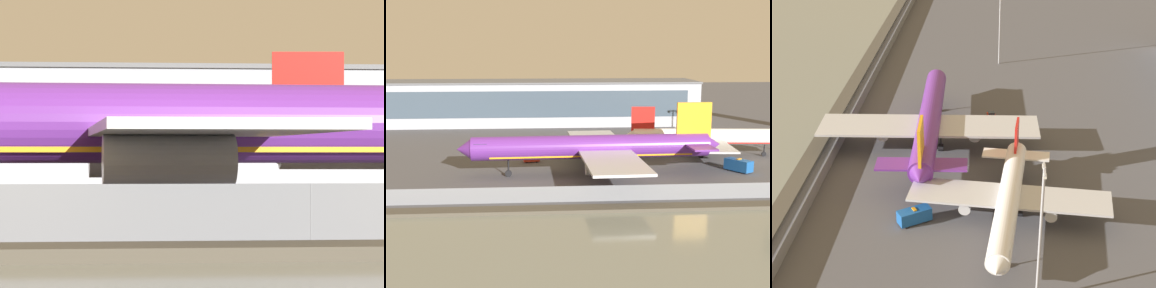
{
  "view_description": "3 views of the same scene",
  "coord_description": "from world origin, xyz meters",
  "views": [
    {
      "loc": [
        -8.49,
        -58.54,
        3.62
      ],
      "look_at": [
        -2.79,
        3.8,
        4.11
      ],
      "focal_mm": 105.0,
      "sensor_mm": 36.0,
      "label": 1
    },
    {
      "loc": [
        -15.34,
        -93.47,
        23.05
      ],
      "look_at": [
        -7.88,
        10.2,
        4.04
      ],
      "focal_mm": 50.0,
      "sensor_mm": 36.0,
      "label": 2
    },
    {
      "loc": [
        104.83,
        14.19,
        55.97
      ],
      "look_at": [
        1.79,
        8.07,
        3.92
      ],
      "focal_mm": 60.0,
      "sensor_mm": 36.0,
      "label": 3
    }
  ],
  "objects": [
    {
      "name": "ground_plane",
      "position": [
        0.0,
        0.0,
        0.0
      ],
      "size": [
        500.0,
        500.0,
        0.0
      ],
      "primitive_type": "plane",
      "color": "#4C4C51"
    },
    {
      "name": "shoreline_seawall",
      "position": [
        0.0,
        -20.5,
        0.25
      ],
      "size": [
        320.0,
        3.0,
        0.5
      ],
      "color": "#474238",
      "rests_on": "ground"
    },
    {
      "name": "perimeter_fence",
      "position": [
        0.0,
        -16.0,
        1.22
      ],
      "size": [
        280.0,
        0.1,
        2.44
      ],
      "color": "slate",
      "rests_on": "ground"
    },
    {
      "name": "cargo_jet_purple",
      "position": [
        -5.29,
        1.07,
        5.01
      ],
      "size": [
        48.17,
        41.57,
        13.13
      ],
      "color": "#602889",
      "rests_on": "ground"
    },
    {
      "name": "terminal_building",
      "position": [
        -18.41,
        67.83,
        6.51
      ],
      "size": [
        100.1,
        20.09,
        12.99
      ],
      "color": "#9EA3AD",
      "rests_on": "ground"
    }
  ]
}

